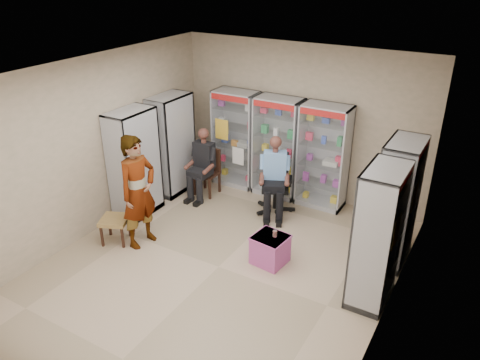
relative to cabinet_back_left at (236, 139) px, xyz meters
The scene contains 18 objects.
floor 3.18m from the cabinet_back_left, 64.54° to the right, with size 6.00×6.00×0.00m, color tan.
room_shell 3.18m from the cabinet_back_left, 64.54° to the right, with size 5.02×6.02×3.01m.
cabinet_back_left is the anchor object (origin of this frame).
cabinet_back_mid 0.95m from the cabinet_back_left, ahead, with size 0.90×0.50×2.00m, color #A2A5A9.
cabinet_back_right 1.90m from the cabinet_back_left, ahead, with size 0.90×0.50×2.00m, color #9FA2A6.
cabinet_right_far 3.71m from the cabinet_back_left, 17.75° to the right, with size 0.50×0.90×2.00m, color #ABAEB2.
cabinet_right_near 4.18m from the cabinet_back_left, 32.28° to the right, with size 0.50×0.90×2.00m, color #B3B6BB.
cabinet_left_far 1.32m from the cabinet_back_left, 135.00° to the right, with size 0.50×0.90×2.00m, color #A5A7AC.
cabinet_left_near 2.23m from the cabinet_back_left, 114.61° to the right, with size 0.50×0.90×2.00m, color #A8ACB0.
wooden_chair 0.94m from the cabinet_back_left, 108.90° to the right, with size 0.42×0.42×0.94m, color black.
seated_customer 0.88m from the cabinet_back_left, 107.77° to the right, with size 0.44×0.60×1.34m, color black, non-canonical shape.
office_chair 1.50m from the cabinet_back_left, 28.55° to the right, with size 0.61×0.61×1.13m, color black.
seated_shopkeeper 1.49m from the cabinet_back_left, 30.28° to the right, with size 0.47×0.66×1.43m, color #6FA9DB, non-canonical shape.
pink_trunk 3.03m from the cabinet_back_left, 48.86° to the right, with size 0.49×0.47×0.47m, color #9F3F73.
tea_glass 2.97m from the cabinet_back_left, 47.50° to the right, with size 0.07×0.07×0.10m, color #541E07.
woven_stool_a 3.46m from the cabinet_back_left, 17.88° to the right, with size 0.39×0.39×0.39m, color tan.
woven_stool_b 3.14m from the cabinet_back_left, 101.39° to the right, with size 0.44×0.44×0.44m, color olive.
standing_man 2.79m from the cabinet_back_left, 93.77° to the right, with size 0.70×0.46×1.92m, color gray.
Camera 1 is at (3.31, -5.02, 4.40)m, focal length 35.00 mm.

